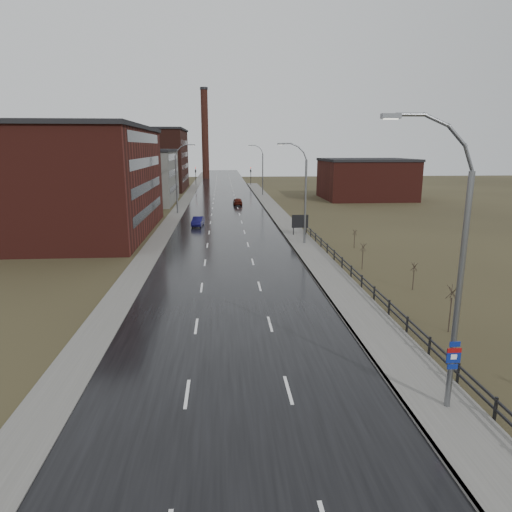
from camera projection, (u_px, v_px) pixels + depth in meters
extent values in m
plane|color=#2D2819|center=(242.00, 450.00, 16.82)|extent=(320.00, 320.00, 0.00)
cube|color=black|center=(226.00, 215.00, 75.00)|extent=(14.00, 300.00, 0.06)
cube|color=#595651|center=(304.00, 245.00, 51.37)|extent=(3.20, 180.00, 0.18)
cube|color=slate|center=(291.00, 246.00, 51.26)|extent=(0.16, 180.00, 0.18)
cube|color=#595651|center=(175.00, 215.00, 74.40)|extent=(2.40, 260.00, 0.12)
cube|color=#471914|center=(59.00, 183.00, 57.42)|extent=(22.00, 28.00, 13.00)
cube|color=black|center=(54.00, 127.00, 55.85)|extent=(22.44, 28.56, 0.50)
cube|color=black|center=(149.00, 210.00, 59.03)|extent=(0.06, 22.40, 1.20)
cube|color=black|center=(148.00, 186.00, 58.33)|extent=(0.06, 22.40, 1.20)
cube|color=black|center=(146.00, 162.00, 57.64)|extent=(0.06, 22.40, 1.20)
cube|color=black|center=(145.00, 138.00, 56.94)|extent=(0.06, 22.40, 1.20)
cube|color=slate|center=(133.00, 178.00, 89.99)|extent=(16.00, 20.00, 10.00)
cube|color=black|center=(131.00, 150.00, 88.77)|extent=(16.32, 20.40, 0.50)
cube|color=black|center=(174.00, 188.00, 91.04)|extent=(0.06, 16.00, 1.20)
cube|color=black|center=(174.00, 172.00, 90.34)|extent=(0.06, 16.00, 1.20)
cube|color=black|center=(173.00, 157.00, 89.64)|extent=(0.06, 16.00, 1.20)
cube|color=#331611|center=(134.00, 160.00, 118.14)|extent=(26.00, 24.00, 15.00)
cube|color=black|center=(133.00, 130.00, 116.33)|extent=(26.52, 24.48, 0.50)
cube|color=black|center=(186.00, 178.00, 120.13)|extent=(0.06, 19.20, 1.20)
cube|color=black|center=(185.00, 166.00, 119.43)|extent=(0.06, 19.20, 1.20)
cube|color=black|center=(185.00, 155.00, 118.74)|extent=(0.06, 19.20, 1.20)
cube|color=black|center=(184.00, 143.00, 118.04)|extent=(0.06, 19.20, 1.20)
cube|color=#471914|center=(366.00, 180.00, 97.62)|extent=(18.00, 16.00, 8.00)
cube|color=black|center=(367.00, 160.00, 96.63)|extent=(18.36, 16.32, 0.50)
cylinder|color=#331611|center=(205.00, 135.00, 158.36)|extent=(2.40, 2.40, 30.00)
cylinder|color=black|center=(204.00, 88.00, 154.81)|extent=(2.70, 2.70, 0.80)
cylinder|color=slate|center=(458.00, 298.00, 18.24)|extent=(0.24, 0.24, 10.00)
cylinder|color=slate|center=(469.00, 158.00, 16.95)|extent=(0.57, 0.14, 1.12)
cylinder|color=slate|center=(457.00, 136.00, 16.72)|extent=(0.91, 0.14, 0.91)
cylinder|color=slate|center=(437.00, 120.00, 16.54)|extent=(1.12, 0.14, 0.57)
cylinder|color=slate|center=(411.00, 115.00, 16.42)|extent=(1.15, 0.14, 0.14)
cube|color=slate|center=(391.00, 116.00, 16.38)|extent=(0.70, 0.28, 0.18)
cube|color=silver|center=(391.00, 119.00, 16.40)|extent=(0.50, 0.20, 0.04)
cube|color=navy|center=(455.00, 344.00, 18.57)|extent=(0.45, 0.04, 0.22)
cube|color=navy|center=(454.00, 355.00, 18.69)|extent=(0.60, 0.04, 0.65)
cube|color=maroon|center=(454.00, 350.00, 18.63)|extent=(0.60, 0.04, 0.20)
cube|color=navy|center=(452.00, 367.00, 18.81)|extent=(0.45, 0.04, 0.22)
cube|color=silver|center=(454.00, 357.00, 18.68)|extent=(0.26, 0.02, 0.22)
cylinder|color=slate|center=(305.00, 203.00, 51.27)|extent=(0.24, 0.24, 9.50)
cylinder|color=slate|center=(305.00, 156.00, 50.06)|extent=(0.51, 0.14, 0.98)
cylinder|color=slate|center=(301.00, 150.00, 49.86)|extent=(0.81, 0.14, 0.81)
cylinder|color=slate|center=(295.00, 145.00, 49.69)|extent=(0.98, 0.14, 0.51)
cylinder|color=slate|center=(287.00, 143.00, 49.59)|extent=(1.01, 0.14, 0.14)
cube|color=slate|center=(281.00, 144.00, 49.55)|extent=(0.70, 0.28, 0.18)
cube|color=silver|center=(281.00, 145.00, 49.58)|extent=(0.50, 0.20, 0.04)
cylinder|color=slate|center=(177.00, 185.00, 75.26)|extent=(0.24, 0.24, 9.50)
cylinder|color=slate|center=(176.00, 153.00, 74.07)|extent=(0.51, 0.14, 0.98)
cylinder|color=slate|center=(179.00, 149.00, 73.94)|extent=(0.81, 0.14, 0.81)
cylinder|color=slate|center=(183.00, 146.00, 73.88)|extent=(0.98, 0.14, 0.51)
cylinder|color=slate|center=(189.00, 145.00, 73.90)|extent=(1.01, 0.14, 0.14)
cube|color=slate|center=(193.00, 145.00, 73.97)|extent=(0.70, 0.28, 0.18)
cube|color=silver|center=(193.00, 146.00, 73.99)|extent=(0.50, 0.20, 0.04)
cylinder|color=slate|center=(263.00, 175.00, 103.64)|extent=(0.24, 0.24, 9.50)
cylinder|color=slate|center=(262.00, 152.00, 102.43)|extent=(0.51, 0.14, 0.98)
cylinder|color=slate|center=(260.00, 148.00, 102.23)|extent=(0.81, 0.14, 0.81)
cylinder|color=slate|center=(257.00, 146.00, 102.06)|extent=(0.98, 0.14, 0.51)
cylinder|color=slate|center=(253.00, 145.00, 101.96)|extent=(1.01, 0.14, 0.14)
cube|color=slate|center=(250.00, 146.00, 101.93)|extent=(0.70, 0.28, 0.18)
cube|color=silver|center=(250.00, 146.00, 101.95)|extent=(0.50, 0.20, 0.04)
cube|color=black|center=(495.00, 409.00, 18.41)|extent=(0.10, 0.10, 1.10)
cube|color=black|center=(458.00, 374.00, 21.32)|extent=(0.10, 0.10, 1.10)
cube|color=black|center=(429.00, 346.00, 24.23)|extent=(0.10, 0.10, 1.10)
cube|color=black|center=(407.00, 325.00, 27.14)|extent=(0.10, 0.10, 1.10)
cube|color=black|center=(389.00, 308.00, 30.05)|extent=(0.10, 0.10, 1.10)
cube|color=black|center=(374.00, 294.00, 32.96)|extent=(0.10, 0.10, 1.10)
cube|color=black|center=(362.00, 282.00, 35.87)|extent=(0.10, 0.10, 1.10)
cube|color=black|center=(351.00, 272.00, 38.78)|extent=(0.10, 0.10, 1.10)
cube|color=black|center=(342.00, 263.00, 41.69)|extent=(0.10, 0.10, 1.10)
cube|color=black|center=(334.00, 255.00, 44.60)|extent=(0.10, 0.10, 1.10)
cube|color=black|center=(327.00, 249.00, 47.51)|extent=(0.10, 0.10, 1.10)
cube|color=black|center=(321.00, 243.00, 50.42)|extent=(0.10, 0.10, 1.10)
cube|color=black|center=(316.00, 238.00, 53.33)|extent=(0.10, 0.10, 1.10)
cube|color=black|center=(311.00, 233.00, 56.23)|extent=(0.10, 0.10, 1.10)
cube|color=black|center=(306.00, 229.00, 59.14)|extent=(0.10, 0.10, 1.10)
cube|color=black|center=(364.00, 279.00, 35.29)|extent=(0.08, 53.00, 0.10)
cube|color=black|center=(364.00, 284.00, 35.38)|extent=(0.08, 53.00, 0.10)
cylinder|color=#382D23|center=(450.00, 315.00, 27.30)|extent=(0.08, 0.08, 2.16)
cylinder|color=#382D23|center=(453.00, 293.00, 26.97)|extent=(0.04, 0.72, 0.85)
cylinder|color=#382D23|center=(452.00, 292.00, 27.02)|extent=(0.69, 0.27, 0.86)
cylinder|color=#382D23|center=(451.00, 292.00, 27.00)|extent=(0.41, 0.61, 0.87)
cylinder|color=#382D23|center=(452.00, 293.00, 26.94)|extent=(0.41, 0.61, 0.87)
cylinder|color=#382D23|center=(453.00, 293.00, 26.93)|extent=(0.69, 0.27, 0.86)
cylinder|color=#382D23|center=(413.00, 280.00, 35.49)|extent=(0.08, 0.08, 1.61)
cylinder|color=#382D23|center=(415.00, 267.00, 35.25)|extent=(0.04, 0.55, 0.64)
cylinder|color=#382D23|center=(414.00, 267.00, 35.29)|extent=(0.52, 0.21, 0.65)
cylinder|color=#382D23|center=(414.00, 267.00, 35.27)|extent=(0.31, 0.46, 0.65)
cylinder|color=#382D23|center=(414.00, 267.00, 35.21)|extent=(0.31, 0.46, 0.65)
cylinder|color=#382D23|center=(415.00, 267.00, 35.20)|extent=(0.52, 0.21, 0.65)
cylinder|color=#382D23|center=(362.00, 260.00, 41.44)|extent=(0.08, 0.08, 1.80)
cylinder|color=#382D23|center=(364.00, 247.00, 41.18)|extent=(0.04, 0.61, 0.71)
cylinder|color=#382D23|center=(363.00, 247.00, 41.22)|extent=(0.57, 0.23, 0.72)
cylinder|color=#382D23|center=(363.00, 247.00, 41.20)|extent=(0.34, 0.51, 0.73)
cylinder|color=#382D23|center=(363.00, 247.00, 41.14)|extent=(0.34, 0.51, 0.73)
cylinder|color=#382D23|center=(363.00, 247.00, 41.13)|extent=(0.57, 0.23, 0.72)
cylinder|color=#382D23|center=(354.00, 241.00, 50.28)|extent=(0.08, 0.08, 1.53)
cylinder|color=#382D23|center=(355.00, 232.00, 50.06)|extent=(0.04, 0.52, 0.61)
cylinder|color=#382D23|center=(355.00, 232.00, 50.10)|extent=(0.49, 0.20, 0.61)
cylinder|color=#382D23|center=(354.00, 232.00, 50.08)|extent=(0.30, 0.44, 0.62)
cylinder|color=#382D23|center=(355.00, 232.00, 50.02)|extent=(0.30, 0.44, 0.62)
cylinder|color=#382D23|center=(355.00, 232.00, 50.01)|extent=(0.49, 0.20, 0.61)
cube|color=black|center=(293.00, 229.00, 57.04)|extent=(0.10, 0.10, 1.80)
cube|color=black|center=(306.00, 229.00, 57.15)|extent=(0.10, 0.10, 1.80)
cube|color=silver|center=(300.00, 221.00, 56.82)|extent=(1.97, 0.08, 1.54)
cube|color=black|center=(300.00, 221.00, 56.77)|extent=(2.07, 0.04, 1.64)
cylinder|color=black|center=(196.00, 176.00, 132.01)|extent=(0.16, 0.16, 5.20)
imported|color=black|center=(195.00, 169.00, 131.51)|extent=(0.58, 2.73, 1.10)
sphere|color=#FF190C|center=(195.00, 168.00, 131.29)|extent=(0.18, 0.18, 0.18)
cylinder|color=black|center=(251.00, 176.00, 133.18)|extent=(0.16, 0.16, 5.20)
imported|color=black|center=(251.00, 169.00, 132.68)|extent=(0.58, 2.73, 1.10)
sphere|color=#FF190C|center=(251.00, 168.00, 132.46)|extent=(0.18, 0.18, 0.18)
imported|color=#0F0D42|center=(198.00, 222.00, 64.16)|extent=(1.78, 4.05, 1.29)
imported|color=#44120B|center=(238.00, 202.00, 87.28)|extent=(1.76, 4.16, 1.40)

